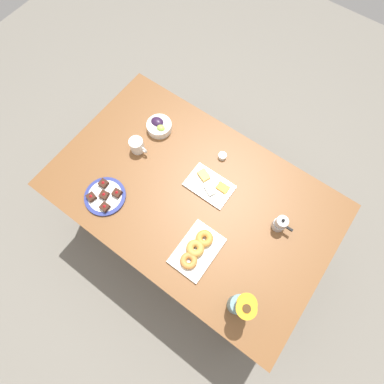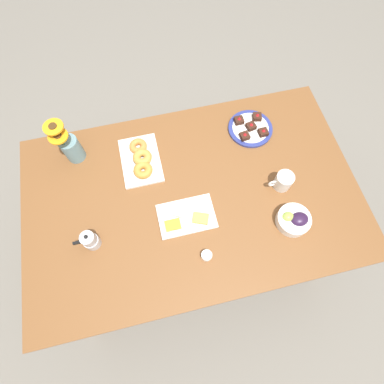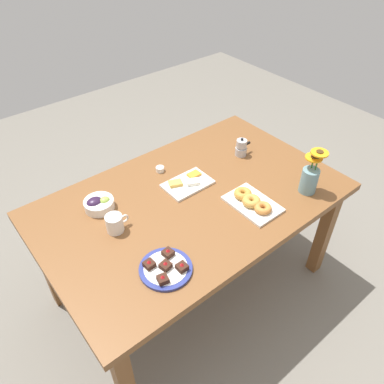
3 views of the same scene
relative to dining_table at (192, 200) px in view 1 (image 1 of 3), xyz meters
The scene contains 10 objects.
ground_plane 0.65m from the dining_table, ahead, with size 6.00×6.00×0.00m, color slate.
dining_table is the anchor object (origin of this frame).
coffee_mug 0.45m from the dining_table, behind, with size 0.12×0.08×0.09m.
grape_bowl 0.49m from the dining_table, 150.59° to the left, with size 0.15×0.15×0.07m.
cheese_platter 0.15m from the dining_table, 63.72° to the left, with size 0.26×0.17×0.03m.
croissant_platter 0.33m from the dining_table, 49.49° to the right, with size 0.19×0.28×0.05m.
jam_cup_honey 0.31m from the dining_table, 89.00° to the left, with size 0.05×0.05×0.03m.
dessert_plate 0.50m from the dining_table, 142.51° to the right, with size 0.23×0.23×0.05m.
flower_vase 0.65m from the dining_table, 33.59° to the right, with size 0.11×0.11×0.25m.
moka_pot 0.52m from the dining_table, 14.41° to the left, with size 0.11×0.07×0.12m.
Camera 1 is at (0.35, -0.49, 2.31)m, focal length 28.00 mm.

